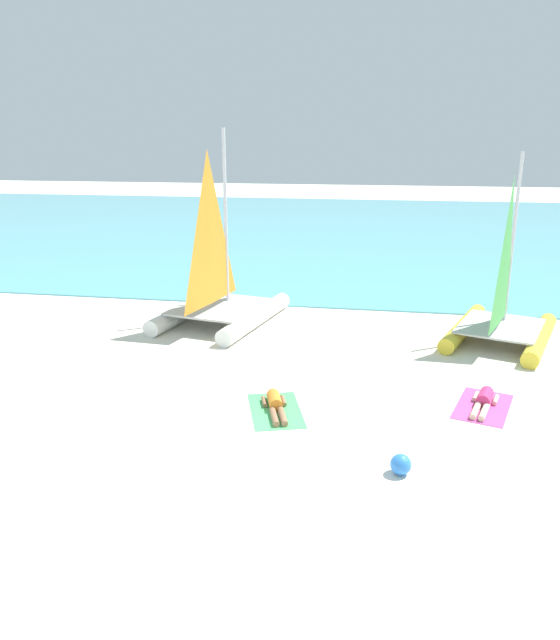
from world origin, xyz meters
name	(u,v)px	position (x,y,z in m)	size (l,w,h in m)	color
ground_plane	(307,309)	(0.00, 10.00, 0.00)	(120.00, 120.00, 0.00)	silver
ocean_water	(347,228)	(0.00, 30.16, 0.03)	(120.00, 40.00, 0.05)	#5BB2C1
sailboat_yellow	(502,316)	(6.12, 7.42, 0.81)	(3.89, 4.83, 5.46)	yellow
sailboat_white	(219,296)	(-2.59, 7.85, 0.91)	(3.88, 5.20, 6.13)	white
towel_left	(276,410)	(0.43, 1.59, 0.01)	(1.10, 1.90, 0.01)	#4CB266
sunbather_left	(275,404)	(0.41, 1.66, 0.13)	(0.84, 1.54, 0.30)	orange
towel_right	(483,406)	(5.00, 2.63, 0.01)	(1.10, 1.90, 0.01)	#D84C99
sunbather_right	(484,400)	(5.02, 2.69, 0.13)	(0.82, 1.54, 0.30)	#D83372
beach_ball	(401,464)	(3.13, -0.60, 0.19)	(0.38, 0.38, 0.38)	#337FE5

